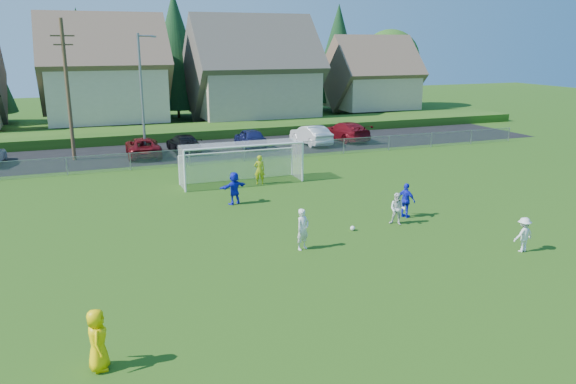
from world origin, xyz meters
The scene contains 22 objects.
ground centered at (0.00, 0.00, 0.00)m, with size 160.00×160.00×0.00m, color #193D0C.
asphalt_lot centered at (0.00, 27.50, 0.01)m, with size 60.00×60.00×0.00m, color black.
grass_embankment centered at (0.00, 35.00, 0.40)m, with size 70.00×6.00×0.80m, color #1E420F.
soccer_ball centered at (2.19, 5.43, 0.11)m, with size 0.22×0.22×0.22m, color white.
referee centered at (-9.28, -2.27, 0.86)m, with size 0.84×0.55×1.71m, color yellow.
player_white_a centered at (-0.86, 4.04, 0.88)m, with size 0.64×0.42×1.75m, color silver.
player_white_b centered at (4.56, 5.46, 0.77)m, with size 0.75×0.58×1.54m, color silver.
player_white_c centered at (7.51, 0.54, 0.73)m, with size 0.94×0.54×1.46m, color silver.
player_blue_a centered at (5.56, 6.30, 0.86)m, with size 1.01×0.42×1.72m, color #161FD2.
player_blue_b centered at (-1.67, 11.61, 0.87)m, with size 1.62×0.52×1.75m, color #161FD2.
goalkeeper centered at (0.93, 15.25, 0.90)m, with size 0.65×0.43×1.79m, color #BDC917.
car_c centered at (-4.60, 26.57, 0.72)m, with size 2.38×5.16×1.43m, color #620B10.
car_d centered at (-1.41, 27.19, 0.70)m, with size 1.95×4.80×1.39m, color black.
car_e centered at (4.08, 27.27, 0.78)m, with size 1.85×4.59×1.56m, color #151B4B.
car_f centered at (9.28, 26.77, 0.80)m, with size 1.70×4.87×1.60m, color silver.
car_g centered at (12.88, 27.49, 0.81)m, with size 2.27×5.59×1.62m, color maroon.
soccer_goal centered at (0.00, 16.05, 1.63)m, with size 7.42×1.90×2.50m.
chainlink_fence centered at (0.00, 22.00, 0.63)m, with size 52.06×0.06×1.20m.
streetlight centered at (-4.45, 26.00, 4.84)m, with size 1.38×0.18×9.00m.
utility_pole centered at (-9.50, 27.00, 5.15)m, with size 1.60×0.26×10.00m.
houses_row centered at (1.97, 42.46, 7.33)m, with size 53.90×11.45×13.27m.
tree_row centered at (1.04, 48.74, 6.91)m, with size 65.98×12.36×13.80m.
Camera 1 is at (-9.34, -16.32, 8.38)m, focal length 35.00 mm.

